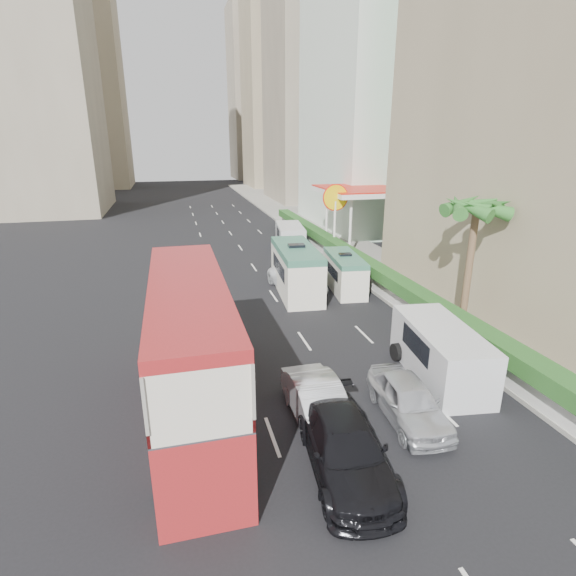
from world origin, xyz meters
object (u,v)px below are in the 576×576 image
object	(u,v)px
double_decker_bus	(192,351)
panel_van_far	(290,237)
car_silver_lane_b	(407,419)
panel_van_near	(440,353)
car_black	(344,469)
minibus_near	(296,270)
minibus_far	(344,273)
van_asset	(297,291)
car_silver_lane_a	(318,423)
palm_tree	(469,270)
shell_station	(359,219)

from	to	relation	value
double_decker_bus	panel_van_far	distance (m)	26.36
car_silver_lane_b	panel_van_near	distance (m)	3.83
car_black	minibus_near	size ratio (longest dim) A/B	0.79
minibus_near	panel_van_near	world-z (taller)	minibus_near
minibus_far	van_asset	bearing A→B (deg)	176.74
car_silver_lane_a	palm_tree	xyz separation A→B (m)	(9.65, 5.66, 3.38)
car_silver_lane_a	palm_tree	world-z (taller)	palm_tree
minibus_far	shell_station	xyz separation A→B (m)	(5.54, 10.88, 1.58)
van_asset	minibus_near	distance (m)	1.57
double_decker_bus	car_silver_lane_b	distance (m)	8.05
minibus_near	car_silver_lane_b	bearing A→B (deg)	-85.00
car_silver_lane_b	minibus_near	distance (m)	14.63
car_black	panel_van_near	xyz separation A→B (m)	(5.89, 4.30, 1.12)
car_black	minibus_near	distance (m)	16.79
car_silver_lane_b	palm_tree	size ratio (longest dim) A/B	0.70
double_decker_bus	car_black	world-z (taller)	double_decker_bus
minibus_far	panel_van_near	distance (m)	11.92
van_asset	shell_station	xyz separation A→B (m)	(8.63, 10.33, 2.75)
van_asset	panel_van_near	xyz separation A→B (m)	(2.69, -12.47, 1.12)
van_asset	panel_van_near	distance (m)	12.81
shell_station	double_decker_bus	bearing A→B (deg)	-124.82
car_silver_lane_a	minibus_far	world-z (taller)	minibus_far
minibus_far	double_decker_bus	bearing A→B (deg)	-123.95
panel_van_near	palm_tree	world-z (taller)	palm_tree
van_asset	panel_van_near	world-z (taller)	panel_van_near
minibus_near	panel_van_far	bearing A→B (deg)	81.69
car_black	van_asset	distance (m)	17.07
van_asset	car_silver_lane_a	bearing A→B (deg)	-110.85
car_silver_lane_b	panel_van_far	world-z (taller)	panel_van_far
car_silver_lane_a	panel_van_near	distance (m)	6.31
double_decker_bus	palm_tree	world-z (taller)	palm_tree
car_silver_lane_a	car_silver_lane_b	bearing A→B (deg)	-10.10
panel_van_far	van_asset	bearing A→B (deg)	-94.41
palm_tree	minibus_near	bearing A→B (deg)	128.30
panel_van_near	panel_van_far	bearing A→B (deg)	97.84
double_decker_bus	car_black	xyz separation A→B (m)	(4.18, -4.09, -2.53)
double_decker_bus	van_asset	xyz separation A→B (m)	(7.37, 12.67, -2.53)
palm_tree	panel_van_near	bearing A→B (deg)	-134.51
car_black	palm_tree	bearing A→B (deg)	45.75
car_silver_lane_b	minibus_near	bearing A→B (deg)	94.44
car_silver_lane_b	panel_van_far	xyz separation A→B (m)	(2.64, 26.57, 1.09)
car_black	minibus_near	xyz separation A→B (m)	(3.03, 16.44, 1.53)
car_silver_lane_a	panel_van_far	distance (m)	26.68
car_black	shell_station	xyz separation A→B (m)	(11.82, 27.09, 2.75)
double_decker_bus	minibus_near	distance (m)	14.33
minibus_near	panel_van_near	xyz separation A→B (m)	(2.86, -12.15, -0.41)
minibus_near	panel_van_near	bearing A→B (deg)	-72.16
car_silver_lane_a	panel_van_far	bearing A→B (deg)	77.12
minibus_near	minibus_far	distance (m)	3.29
car_black	minibus_far	distance (m)	17.43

